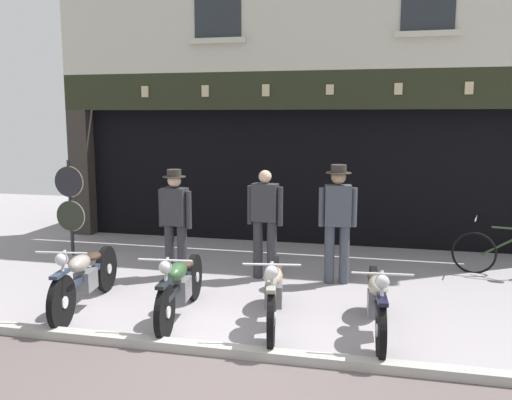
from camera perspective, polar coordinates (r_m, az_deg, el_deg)
The scene contains 12 objects.
shop_facade at distance 12.22m, azimuth 5.75°, elevation 4.95°, with size 9.88×4.42×6.01m.
motorcycle_left at distance 7.39m, azimuth -17.53°, elevation -7.69°, with size 0.62×2.06×0.92m.
motorcycle_center_left at distance 6.81m, azimuth -7.97°, elevation -8.84°, with size 0.62×1.97×0.90m.
motorcycle_center at distance 6.48m, azimuth 1.86°, elevation -9.53°, with size 0.62×1.97×0.93m.
motorcycle_center_right at distance 6.36m, azimuth 12.60°, elevation -10.24°, with size 0.62×1.92×0.91m.
salesman_left at distance 8.41m, azimuth -8.49°, elevation -1.84°, with size 0.56×0.35×1.68m.
shopkeeper_center at distance 8.22m, azimuth 0.95°, elevation -2.02°, with size 0.56×0.26×1.67m.
salesman_right at distance 8.06m, azimuth 8.57°, elevation -1.80°, with size 0.55×0.37×1.78m.
tyre_sign_pole at distance 10.16m, azimuth -18.97°, elevation -0.01°, with size 0.56×0.06×1.71m.
advert_board_near at distance 10.49m, azimuth 11.73°, elevation 4.78°, with size 0.70×0.03×1.04m.
advert_board_far at distance 10.51m, azimuth 16.84°, elevation 4.47°, with size 0.78×0.03×1.03m.
leaning_bicycle at distance 9.30m, azimuth 25.17°, elevation -5.14°, with size 1.69×0.54×0.93m.
Camera 1 is at (1.56, -5.06, 2.46)m, focal length 38.06 mm.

